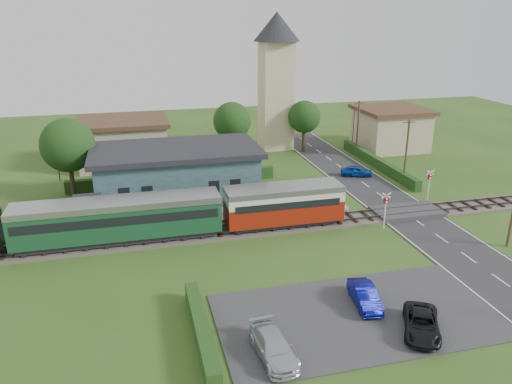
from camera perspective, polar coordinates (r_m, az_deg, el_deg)
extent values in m
plane|color=#2D4C19|center=(42.10, 6.37, -4.80)|extent=(120.00, 120.00, 0.00)
cube|color=#4C443D|center=(43.77, 5.47, -3.62)|extent=(76.00, 3.20, 0.20)
cube|color=#3F3F47|center=(43.03, 5.80, -3.61)|extent=(76.00, 0.08, 0.15)
cube|color=#3F3F47|center=(44.27, 5.17, -2.89)|extent=(76.00, 0.08, 0.15)
cube|color=#28282B|center=(46.35, 18.06, -3.29)|extent=(6.00, 70.00, 0.05)
cube|color=#333335|center=(31.92, 11.42, -13.70)|extent=(17.00, 9.00, 0.08)
cube|color=#333335|center=(47.84, 16.85, -2.18)|extent=(6.20, 3.40, 0.45)
cube|color=gray|center=(44.57, -8.16, -3.12)|extent=(30.00, 3.00, 0.45)
cube|color=beige|center=(44.07, -18.64, -2.28)|extent=(2.00, 2.00, 2.40)
cube|color=#232328|center=(43.63, -18.82, -0.73)|extent=(2.30, 2.30, 0.15)
cube|color=#496B72|center=(49.24, -9.05, 1.78)|extent=(15.00, 8.00, 4.80)
cube|color=#232328|center=(48.50, -9.21, 4.75)|extent=(16.00, 9.00, 0.50)
cube|color=#232328|center=(45.97, -8.47, -1.24)|extent=(1.20, 0.12, 2.20)
cube|color=black|center=(45.38, -14.84, -0.24)|extent=(1.00, 0.12, 1.20)
cube|color=black|center=(45.37, -12.32, -0.03)|extent=(1.00, 0.12, 1.20)
cube|color=black|center=(45.87, -4.83, 0.60)|extent=(1.00, 0.12, 1.20)
cube|color=black|center=(46.21, -2.39, 0.80)|extent=(1.00, 0.12, 1.20)
cube|color=#232328|center=(43.03, 3.14, -3.28)|extent=(9.00, 2.20, 0.50)
cube|color=maroon|center=(42.64, 3.17, -2.04)|extent=(10.00, 2.80, 1.80)
cube|color=beige|center=(42.19, 3.20, -0.47)|extent=(10.00, 2.82, 0.90)
cube|color=black|center=(42.32, 3.19, -0.91)|extent=(9.00, 2.88, 0.60)
cube|color=gray|center=(41.97, 3.22, 0.36)|extent=(10.00, 2.90, 0.45)
cube|color=#232328|center=(41.36, -15.24, -4.98)|extent=(15.20, 2.20, 0.50)
cube|color=#164426|center=(40.77, -15.43, -3.07)|extent=(16.00, 2.80, 2.60)
cube|color=black|center=(40.62, -15.48, -2.55)|extent=(15.40, 2.86, 0.70)
cube|color=gray|center=(40.27, -15.61, -1.23)|extent=(16.00, 2.90, 0.50)
cube|color=beige|center=(67.27, 2.29, 10.88)|extent=(4.00, 4.00, 14.00)
cone|color=#232328|center=(66.47, 2.40, 18.39)|extent=(6.00, 6.00, 3.60)
cube|color=tan|center=(62.55, -14.90, 5.33)|extent=(10.00, 8.00, 5.00)
cube|color=#472D1E|center=(61.95, -15.13, 7.79)|extent=(10.80, 8.80, 0.50)
cube|color=tan|center=(70.25, 15.09, 6.86)|extent=(8.00, 8.00, 5.00)
cube|color=#472D1E|center=(69.72, 15.29, 9.06)|extent=(8.80, 8.80, 0.50)
cube|color=#193814|center=(29.25, -6.26, -15.51)|extent=(0.80, 9.00, 1.20)
cube|color=#193814|center=(61.20, 13.73, 3.27)|extent=(0.80, 18.00, 1.20)
cube|color=#193814|center=(54.05, -9.42, 1.44)|extent=(22.00, 0.80, 1.30)
cylinder|color=#332316|center=(52.42, -20.29, 1.49)|extent=(0.44, 0.44, 4.12)
sphere|color=#143311|center=(51.54, -20.72, 5.01)|extent=(5.20, 5.20, 5.20)
cylinder|color=#332316|center=(61.89, -2.72, 5.28)|extent=(0.44, 0.44, 3.85)
sphere|color=#143311|center=(61.18, -2.77, 8.11)|extent=(4.60, 4.60, 4.60)
cylinder|color=#332316|center=(66.41, 5.46, 6.10)|extent=(0.44, 0.44, 3.58)
sphere|color=#143311|center=(65.79, 5.54, 8.55)|extent=(4.20, 4.20, 4.20)
cylinder|color=#473321|center=(55.42, 16.80, 4.39)|extent=(0.22, 0.22, 7.00)
cube|color=#473321|center=(54.70, 17.13, 7.62)|extent=(1.40, 0.10, 0.10)
cylinder|color=#473321|center=(65.67, 11.53, 7.17)|extent=(0.22, 0.22, 7.00)
cube|color=#473321|center=(65.07, 11.73, 9.92)|extent=(1.40, 0.10, 0.10)
cylinder|color=silver|center=(43.73, 14.52, -2.24)|extent=(0.12, 0.12, 3.00)
cube|color=#232328|center=(43.34, 14.64, -0.89)|extent=(0.35, 0.18, 0.55)
sphere|color=#FF190C|center=(43.19, 14.74, -0.76)|extent=(0.14, 0.14, 0.14)
sphere|color=#FF190C|center=(43.29, 14.70, -1.13)|extent=(0.14, 0.14, 0.14)
cube|color=silver|center=(43.20, 14.69, -0.39)|extent=(0.84, 0.05, 0.55)
cube|color=silver|center=(43.20, 14.69, -0.39)|extent=(0.84, 0.05, 0.55)
cylinder|color=silver|center=(51.16, 19.12, 0.53)|extent=(0.12, 0.12, 3.00)
cube|color=#232328|center=(50.83, 19.26, 1.70)|extent=(0.35, 0.18, 0.55)
sphere|color=#FF190C|center=(50.69, 19.35, 1.82)|extent=(0.14, 0.14, 0.14)
sphere|color=#FF190C|center=(50.78, 19.31, 1.50)|extent=(0.14, 0.14, 0.14)
cube|color=silver|center=(50.71, 19.31, 2.13)|extent=(0.84, 0.05, 0.55)
cube|color=silver|center=(50.71, 19.31, 2.13)|extent=(0.84, 0.05, 0.55)
cylinder|color=#3F3F47|center=(58.28, -21.78, 3.53)|extent=(0.14, 0.14, 5.00)
sphere|color=orange|center=(57.68, -22.09, 5.91)|extent=(0.30, 0.30, 0.30)
cylinder|color=#3F3F47|center=(71.05, 11.08, 7.32)|extent=(0.14, 0.14, 5.00)
sphere|color=orange|center=(70.57, 11.22, 9.30)|extent=(0.30, 0.30, 0.30)
imported|color=#0B3B9D|center=(57.32, 11.42, 2.38)|extent=(3.79, 2.63, 1.20)
imported|color=#050B76|center=(32.70, 12.32, -11.52)|extent=(1.83, 3.91, 1.24)
imported|color=#B2B9C3|center=(27.80, 2.01, -17.25)|extent=(2.11, 4.46, 1.26)
imported|color=black|center=(31.03, 18.41, -14.10)|extent=(3.67, 4.61, 1.16)
imported|color=gray|center=(45.93, 2.47, -0.79)|extent=(0.72, 0.59, 1.69)
imported|color=gray|center=(43.48, -18.70, -3.02)|extent=(0.96, 1.07, 1.80)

